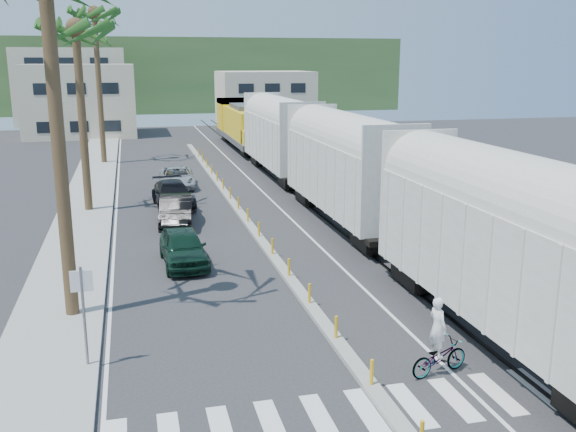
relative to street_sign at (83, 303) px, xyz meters
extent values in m
plane|color=#28282B|center=(7.30, -2.00, -1.97)|extent=(140.00, 140.00, 0.00)
cube|color=gray|center=(-1.20, 23.00, -1.90)|extent=(3.00, 90.00, 0.15)
cube|color=black|center=(11.58, 26.00, -1.94)|extent=(0.12, 100.00, 0.06)
cube|color=black|center=(13.02, 26.00, -1.94)|extent=(0.12, 100.00, 0.06)
cube|color=gray|center=(7.30, 18.00, -1.90)|extent=(0.45, 60.00, 0.15)
cylinder|color=gold|center=(7.30, -3.00, -1.47)|extent=(0.10, 0.10, 0.70)
cylinder|color=gold|center=(7.30, 0.00, -1.47)|extent=(0.10, 0.10, 0.70)
cylinder|color=gold|center=(7.30, 3.00, -1.47)|extent=(0.10, 0.10, 0.70)
cylinder|color=gold|center=(7.30, 6.00, -1.47)|extent=(0.10, 0.10, 0.70)
cylinder|color=gold|center=(7.30, 9.00, -1.47)|extent=(0.10, 0.10, 0.70)
cylinder|color=gold|center=(7.30, 12.00, -1.47)|extent=(0.10, 0.10, 0.70)
cylinder|color=gold|center=(7.30, 15.00, -1.47)|extent=(0.10, 0.10, 0.70)
cylinder|color=gold|center=(7.30, 18.00, -1.47)|extent=(0.10, 0.10, 0.70)
cylinder|color=gold|center=(7.30, 21.00, -1.47)|extent=(0.10, 0.10, 0.70)
cylinder|color=gold|center=(7.30, 24.00, -1.47)|extent=(0.10, 0.10, 0.70)
cylinder|color=gold|center=(7.30, 27.00, -1.47)|extent=(0.10, 0.10, 0.70)
cylinder|color=gold|center=(7.30, 30.00, -1.47)|extent=(0.10, 0.10, 0.70)
cylinder|color=gold|center=(7.30, 33.00, -1.47)|extent=(0.10, 0.10, 0.70)
cylinder|color=gold|center=(7.30, 36.00, -1.47)|extent=(0.10, 0.10, 0.70)
cylinder|color=gold|center=(7.30, 39.00, -1.47)|extent=(0.10, 0.10, 0.70)
cube|color=silver|center=(7.30, -4.00, -1.97)|extent=(14.00, 2.20, 0.01)
cube|color=silver|center=(0.50, 23.00, -1.97)|extent=(0.12, 90.00, 0.01)
cube|color=silver|center=(9.80, 23.00, -1.97)|extent=(0.12, 90.00, 0.01)
cube|color=beige|center=(12.30, -1.12, 0.73)|extent=(3.00, 12.88, 3.40)
cylinder|color=beige|center=(12.30, -1.12, 2.43)|extent=(2.90, 12.58, 2.90)
cube|color=black|center=(12.30, -1.12, -1.47)|extent=(2.60, 12.88, 1.00)
cube|color=beige|center=(12.30, 13.88, 0.73)|extent=(3.00, 12.88, 3.40)
cylinder|color=beige|center=(12.30, 13.88, 2.43)|extent=(2.90, 12.58, 2.90)
cube|color=black|center=(12.30, 13.88, -1.47)|extent=(2.60, 12.88, 1.00)
cube|color=beige|center=(12.30, 28.88, 0.73)|extent=(3.00, 12.88, 3.40)
cylinder|color=beige|center=(12.30, 28.88, 2.43)|extent=(2.90, 12.58, 2.90)
cube|color=black|center=(12.30, 28.88, -1.47)|extent=(2.60, 12.88, 1.00)
cube|color=#4C4C4F|center=(12.30, 44.88, -0.92)|extent=(3.00, 17.00, 0.50)
cube|color=#C68B13|center=(12.30, 43.88, 0.63)|extent=(2.70, 12.24, 2.60)
cube|color=#C68B13|center=(12.30, 50.66, 0.93)|extent=(3.00, 3.74, 3.20)
cube|color=black|center=(12.30, 44.88, -1.52)|extent=(2.60, 13.60, 0.90)
cylinder|color=brown|center=(-0.70, 4.00, 3.53)|extent=(0.44, 0.44, 11.00)
cylinder|color=brown|center=(-1.00, 20.00, 3.03)|extent=(0.44, 0.44, 10.00)
sphere|color=#214B17|center=(-1.00, 20.00, 8.18)|extent=(3.20, 3.20, 3.20)
cylinder|color=brown|center=(-0.70, 38.00, 4.03)|extent=(0.44, 0.44, 12.00)
sphere|color=#214B17|center=(-0.70, 38.00, 10.18)|extent=(3.20, 3.20, 3.20)
cylinder|color=slate|center=(0.00, 0.00, -0.47)|extent=(0.08, 0.08, 3.00)
cube|color=silver|center=(0.00, 0.00, 0.63)|extent=(0.60, 0.04, 0.60)
cube|color=#B5AC90|center=(-3.70, 60.00, 2.03)|extent=(12.00, 10.00, 8.00)
cube|color=#B5AC90|center=(-5.70, 76.00, 3.03)|extent=(14.00, 12.00, 10.00)
cube|color=#B5AC90|center=(19.30, 68.00, 1.53)|extent=(12.00, 10.00, 7.00)
cube|color=#385628|center=(7.30, 98.00, 4.03)|extent=(80.00, 20.00, 12.00)
imported|color=black|center=(3.43, 8.92, -1.21)|extent=(2.15, 4.59, 1.51)
imported|color=black|center=(3.63, 15.73, -1.20)|extent=(2.55, 5.02, 1.55)
imported|color=black|center=(3.77, 20.09, -1.22)|extent=(2.90, 5.49, 1.50)
imported|color=#B6B8BB|center=(4.44, 26.11, -1.28)|extent=(2.65, 5.15, 1.39)
imported|color=#9EA0A5|center=(9.42, -2.62, -1.48)|extent=(1.56, 2.17, 0.97)
imported|color=silver|center=(9.32, -2.62, -0.57)|extent=(0.82, 0.71, 1.70)
camera|label=1|loc=(1.51, -17.34, 6.46)|focal=40.00mm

